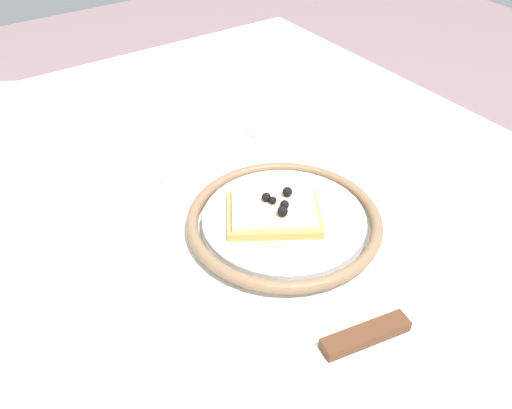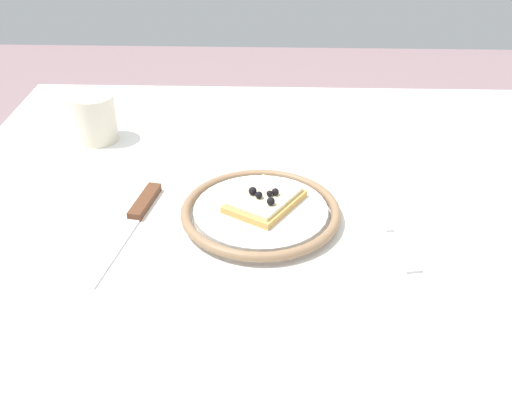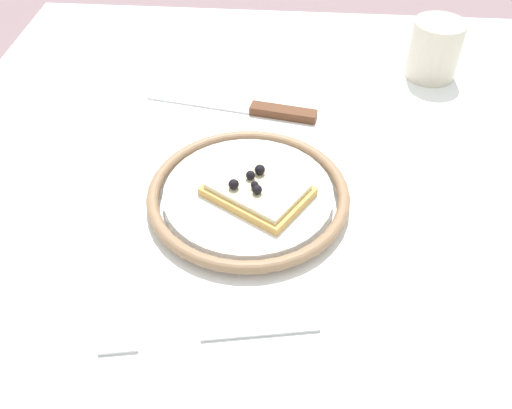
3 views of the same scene
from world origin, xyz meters
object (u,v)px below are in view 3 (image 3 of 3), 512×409
at_px(knife, 263,110).
at_px(plate, 252,195).
at_px(cup, 438,50).
at_px(dining_table, 287,282).
at_px(fork, 212,335).
at_px(pizza_slice_near, 261,190).

bearing_deg(knife, plate, -179.88).
bearing_deg(cup, plate, 140.52).
relative_size(dining_table, fork, 5.32).
distance_m(dining_table, plate, 0.12).
height_order(pizza_slice_near, fork, pizza_slice_near).
distance_m(pizza_slice_near, knife, 0.19).
bearing_deg(plate, knife, 0.12).
bearing_deg(dining_table, plate, 47.85).
distance_m(pizza_slice_near, cup, 0.38).
distance_m(knife, cup, 0.27).
distance_m(dining_table, pizza_slice_near, 0.12).
bearing_deg(plate, cup, -39.48).
bearing_deg(pizza_slice_near, plate, 63.14).
relative_size(knife, fork, 1.19).
bearing_deg(plate, pizza_slice_near, -116.86).
bearing_deg(dining_table, pizza_slice_near, 44.20).
height_order(dining_table, knife, knife).
height_order(pizza_slice_near, cup, cup).
distance_m(plate, cup, 0.38).
xyz_separation_m(pizza_slice_near, cup, (0.30, -0.23, 0.02)).
height_order(dining_table, fork, fork).
bearing_deg(plate, fork, 173.32).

